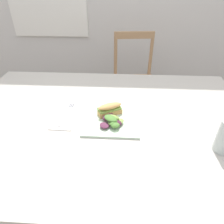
% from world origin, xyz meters
% --- Properties ---
extents(ground_plane, '(9.23, 9.23, 0.00)m').
position_xyz_m(ground_plane, '(0.00, 0.00, 0.00)').
color(ground_plane, '#7A6B5B').
extents(dining_table, '(1.44, 1.00, 0.74)m').
position_xyz_m(dining_table, '(-0.10, 0.12, 0.64)').
color(dining_table, '#BCB7AD').
rests_on(dining_table, ground).
extents(chair_wooden_far, '(0.44, 0.44, 0.87)m').
position_xyz_m(chair_wooden_far, '(0.08, 1.12, 0.45)').
color(chair_wooden_far, tan).
rests_on(chair_wooden_far, ground).
extents(plate_lunch, '(0.25, 0.25, 0.01)m').
position_xyz_m(plate_lunch, '(-0.08, 0.10, 0.74)').
color(plate_lunch, beige).
rests_on(plate_lunch, dining_table).
extents(sandwich_half_front, '(0.12, 0.09, 0.06)m').
position_xyz_m(sandwich_half_front, '(-0.09, 0.14, 0.78)').
color(sandwich_half_front, tan).
rests_on(sandwich_half_front, plate_lunch).
extents(salad_mixed_greens, '(0.12, 0.13, 0.04)m').
position_xyz_m(salad_mixed_greens, '(-0.07, 0.07, 0.77)').
color(salad_mixed_greens, '#4C2338').
rests_on(salad_mixed_greens, plate_lunch).
extents(napkin_folded, '(0.11, 0.23, 0.00)m').
position_xyz_m(napkin_folded, '(-0.29, 0.13, 0.74)').
color(napkin_folded, silver).
rests_on(napkin_folded, dining_table).
extents(fork_on_napkin, '(0.04, 0.19, 0.00)m').
position_xyz_m(fork_on_napkin, '(-0.29, 0.15, 0.75)').
color(fork_on_napkin, silver).
rests_on(fork_on_napkin, napkin_folded).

